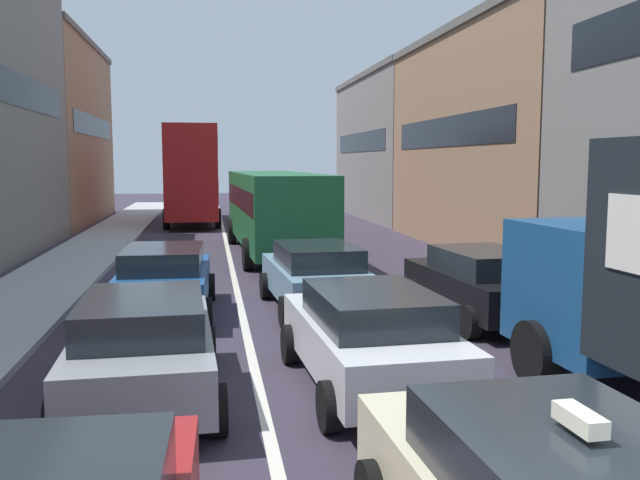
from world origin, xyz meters
TOP-DOWN VIEW (x-y plane):
  - sidewalk_left at (-6.70, 20.00)m, footprint 2.60×64.00m
  - lane_stripe_left at (-1.70, 20.00)m, footprint 0.16×60.00m
  - lane_stripe_right at (1.70, 20.00)m, footprint 0.16×60.00m
  - building_row_right at (9.90, 20.47)m, footprint 7.20×43.90m
  - sedan_centre_lane_second at (-0.11, 6.88)m, footprint 2.23×4.38m
  - wagon_left_lane_second at (-3.28, 6.90)m, footprint 2.19×4.36m
  - hatchback_centre_lane_third at (-0.06, 12.19)m, footprint 2.25×4.39m
  - sedan_left_lane_third at (-3.33, 12.26)m, footprint 2.15×4.34m
  - sedan_right_lane_behind_truck at (3.21, 10.78)m, footprint 2.29×4.41m
  - bus_mid_queue_primary at (-0.09, 21.26)m, footprint 3.08×10.58m
  - bus_far_queue_secondary at (-3.21, 34.62)m, footprint 2.86×10.52m

SIDE VIEW (x-z plane):
  - lane_stripe_left at x=-1.70m, z-range 0.00..0.01m
  - lane_stripe_right at x=1.70m, z-range 0.00..0.01m
  - sidewalk_left at x=-6.70m, z-range 0.00..0.14m
  - sedan_centre_lane_second at x=-0.11m, z-range 0.05..1.54m
  - wagon_left_lane_second at x=-3.28m, z-range 0.05..1.54m
  - hatchback_centre_lane_third at x=-0.06m, z-range 0.05..1.54m
  - sedan_left_lane_third at x=-3.33m, z-range 0.05..1.54m
  - sedan_right_lane_behind_truck at x=3.21m, z-range 0.05..1.54m
  - bus_mid_queue_primary at x=-0.09m, z-range 0.31..3.21m
  - bus_far_queue_secondary at x=-3.21m, z-range 0.30..5.36m
  - building_row_right at x=9.90m, z-range -0.87..10.38m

